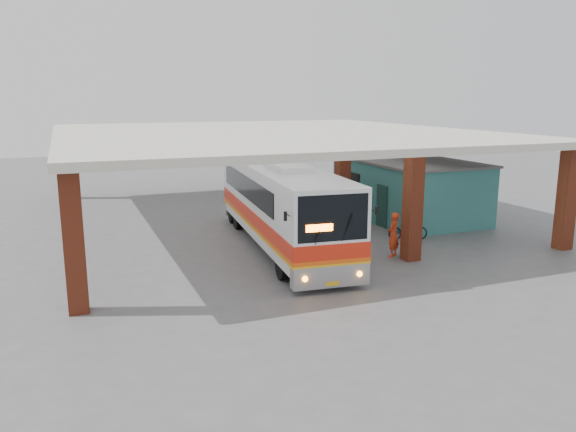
% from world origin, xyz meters
% --- Properties ---
extents(ground, '(90.00, 90.00, 0.00)m').
position_xyz_m(ground, '(0.00, 0.00, 0.00)').
color(ground, '#515154').
rests_on(ground, ground).
extents(brick_columns, '(20.10, 21.60, 4.35)m').
position_xyz_m(brick_columns, '(1.43, 5.00, 2.17)').
color(brick_columns, '#933920').
rests_on(brick_columns, ground).
extents(canopy_roof, '(21.00, 23.00, 0.30)m').
position_xyz_m(canopy_roof, '(0.50, 6.50, 4.50)').
color(canopy_roof, beige).
rests_on(canopy_roof, brick_columns).
extents(shop_building, '(5.20, 8.20, 3.11)m').
position_xyz_m(shop_building, '(7.49, 4.00, 1.56)').
color(shop_building, '#2B686B').
rests_on(shop_building, ground).
extents(coach_bus, '(3.93, 13.02, 3.74)m').
position_xyz_m(coach_bus, '(-1.05, 0.87, 1.86)').
color(coach_bus, silver).
rests_on(coach_bus, ground).
extents(motorcycle, '(1.90, 1.14, 0.94)m').
position_xyz_m(motorcycle, '(4.70, -0.26, 0.47)').
color(motorcycle, black).
rests_on(motorcycle, ground).
extents(pedestrian, '(0.80, 0.74, 1.83)m').
position_xyz_m(pedestrian, '(2.59, -2.34, 0.92)').
color(pedestrian, red).
rests_on(pedestrian, ground).
extents(red_chair, '(0.46, 0.46, 0.80)m').
position_xyz_m(red_chair, '(4.31, 8.53, 0.37)').
color(red_chair, '#B61315').
rests_on(red_chair, ground).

